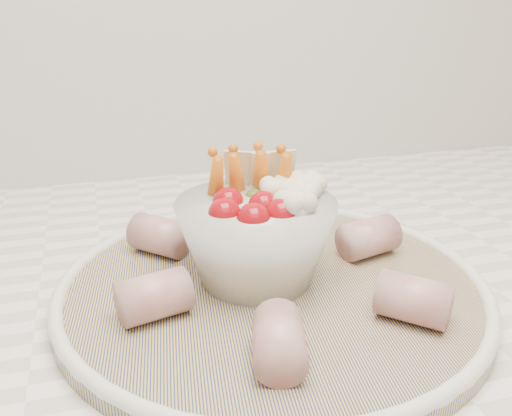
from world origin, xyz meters
name	(u,v)px	position (x,y,z in m)	size (l,w,h in m)	color
serving_platter	(272,287)	(0.08, 1.38, 0.93)	(0.42, 0.42, 0.02)	navy
veggie_bowl	(258,233)	(0.08, 1.39, 0.98)	(0.14, 0.14, 0.11)	silver
cured_meat_rolls	(272,264)	(0.08, 1.38, 0.95)	(0.27, 0.28, 0.04)	#A44B52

